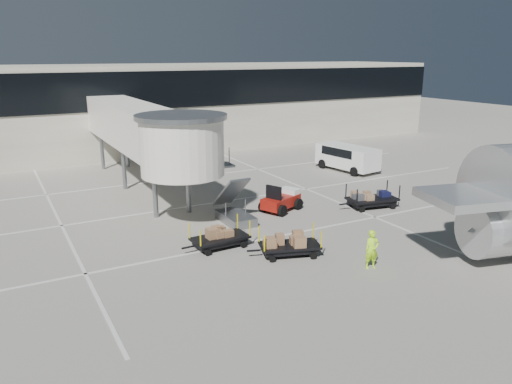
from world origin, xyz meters
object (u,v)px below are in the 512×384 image
ground_worker (372,249)px  suitcase_cart (372,200)px  box_cart_near (292,245)px  box_cart_far (221,237)px  baggage_tug (282,201)px  minivan (346,156)px

ground_worker → suitcase_cart: bearing=62.9°
box_cart_near → box_cart_far: size_ratio=1.01×
box_cart_far → ground_worker: size_ratio=1.95×
box_cart_near → ground_worker: bearing=-33.3°
baggage_tug → suitcase_cart: bearing=-46.4°
baggage_tug → box_cart_near: (-3.15, -6.16, -0.08)m
box_cart_far → ground_worker: (4.73, -5.31, 0.36)m
ground_worker → minivan: 19.10m
baggage_tug → suitcase_cart: size_ratio=0.75×
baggage_tug → ground_worker: size_ratio=1.63×
box_cart_near → suitcase_cart: bearing=43.7°
box_cart_far → ground_worker: 7.12m
box_cart_far → minivan: minivan is taller
suitcase_cart → minivan: 10.16m
box_cart_near → box_cart_far: box_cart_near is taller
box_cart_far → ground_worker: bearing=-51.1°
box_cart_near → box_cart_far: bearing=152.3°
baggage_tug → box_cart_far: (-5.60, -3.66, -0.10)m
baggage_tug → minivan: 12.09m
box_cart_near → minivan: size_ratio=0.63×
baggage_tug → ground_worker: bearing=-119.1°
box_cart_far → suitcase_cart: bearing=5.2°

